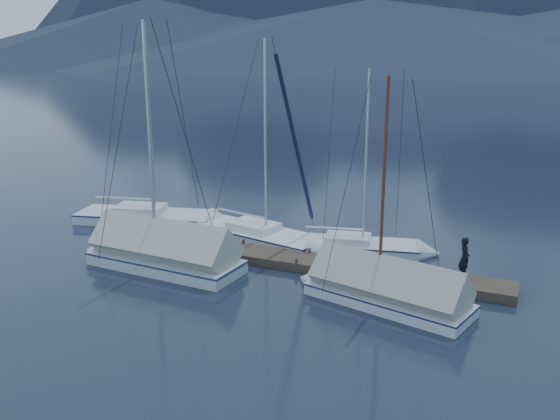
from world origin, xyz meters
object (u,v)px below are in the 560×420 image
object	(u,v)px
person	(465,258)
sailboat_open_left	(166,219)
sailboat_open_right	(373,249)
sailboat_covered_near	(375,290)
sailboat_open_mid	(275,240)
sailboat_covered_far	(153,254)

from	to	relation	value
person	sailboat_open_left	bearing A→B (deg)	56.84
sailboat_open_right	sailboat_covered_near	size ratio (longest dim) A/B	1.00
sailboat_open_mid	sailboat_covered_near	bearing A→B (deg)	-37.55
sailboat_covered_far	sailboat_open_mid	bearing A→B (deg)	53.50
sailboat_open_right	sailboat_covered_near	xyz separation A→B (m)	(1.39, -5.04, 0.27)
sailboat_open_right	sailboat_open_mid	bearing A→B (deg)	-170.72
sailboat_open_left	sailboat_covered_far	size ratio (longest dim) A/B	1.03
sailboat_open_left	person	distance (m)	14.85
sailboat_covered_far	person	size ratio (longest dim) A/B	6.66
sailboat_open_mid	sailboat_covered_far	xyz separation A→B (m)	(-3.31, -4.47, 0.33)
sailboat_open_left	sailboat_open_mid	xyz separation A→B (m)	(6.33, -0.88, -0.02)
sailboat_open_left	sailboat_open_right	size ratio (longest dim) A/B	1.26
sailboat_open_mid	sailboat_open_left	bearing A→B (deg)	172.07
sailboat_covered_near	sailboat_covered_far	world-z (taller)	sailboat_covered_far
person	sailboat_covered_far	bearing A→B (deg)	80.24
sailboat_open_mid	person	bearing A→B (deg)	-12.59
sailboat_open_right	person	bearing A→B (deg)	-32.55
sailboat_open_right	person	xyz separation A→B (m)	(3.98, -2.54, 0.97)
sailboat_covered_near	person	size ratio (longest dim) A/B	5.42
sailboat_covered_near	person	bearing A→B (deg)	44.04
sailboat_covered_near	person	world-z (taller)	sailboat_covered_near
sailboat_covered_far	person	world-z (taller)	sailboat_covered_far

